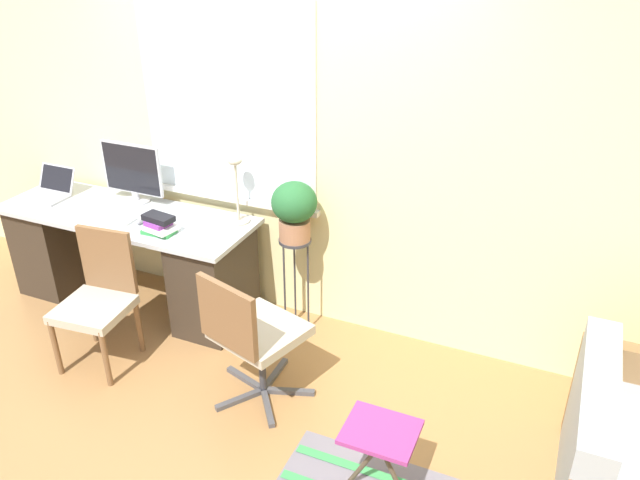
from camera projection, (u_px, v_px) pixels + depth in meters
ground_plane at (241, 361)px, 4.10m from camera, size 14.00×14.00×0.00m
wall_back_with_window at (282, 131)px, 4.07m from camera, size 9.00×0.12×2.70m
desk at (131, 256)px, 4.56m from camera, size 1.89×0.65×0.73m
laptop at (50, 191)px, 4.65m from camera, size 0.32×0.29×0.20m
monitor at (133, 173)px, 4.48m from camera, size 0.49×0.20×0.44m
keyboard at (110, 218)px, 4.31m from camera, size 0.35×0.13×0.02m
mouse at (140, 222)px, 4.24m from camera, size 0.04×0.06×0.03m
desk_lamp at (236, 183)px, 4.15m from camera, size 0.16×0.16×0.48m
book_stack at (159, 225)px, 4.10m from camera, size 0.23×0.19×0.13m
desk_chair_wooden at (98, 297)px, 3.94m from camera, size 0.46×0.47×0.87m
office_chair_swivel at (252, 334)px, 3.57m from camera, size 0.61×0.62×0.88m
plant_stand at (295, 254)px, 4.18m from camera, size 0.22×0.22×0.70m
potted_plant at (294, 208)px, 4.02m from camera, size 0.30×0.30×0.40m
folding_stool at (380, 438)px, 2.98m from camera, size 0.35×0.30×0.44m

